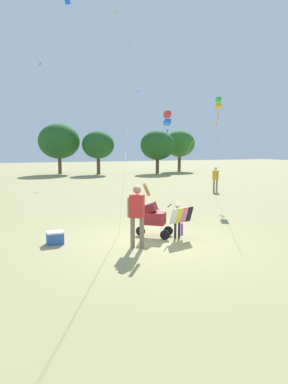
{
  "coord_description": "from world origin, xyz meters",
  "views": [
    {
      "loc": [
        -3.86,
        -8.35,
        2.58
      ],
      "look_at": [
        0.11,
        0.84,
        1.3
      ],
      "focal_mm": 31.45,
      "sensor_mm": 36.0,
      "label": 1
    }
  ],
  "objects": [
    {
      "name": "treeline_distant",
      "position": [
        4.28,
        26.33,
        3.13
      ],
      "size": [
        36.93,
        6.85,
        5.22
      ],
      "color": "brown",
      "rests_on": "ground"
    },
    {
      "name": "ground_plane",
      "position": [
        0.0,
        0.0,
        0.0
      ],
      "size": [
        120.0,
        120.0,
        0.0
      ],
      "primitive_type": "plane",
      "color": "#938E5B"
    },
    {
      "name": "cooler_box",
      "position": [
        -2.55,
        0.83,
        0.18
      ],
      "size": [
        0.45,
        0.33,
        0.35
      ],
      "color": "#2D5BB7",
      "rests_on": "ground"
    },
    {
      "name": "kite_green_novelty",
      "position": [
        6.43,
        6.05,
        4.83
      ],
      "size": [
        2.33,
        3.83,
        5.18
      ],
      "color": "green",
      "rests_on": "ground"
    },
    {
      "name": "child_with_butterfly_kite",
      "position": [
        0.84,
        0.03,
        0.61
      ],
      "size": [
        0.81,
        0.43,
        1.0
      ],
      "color": "#232328",
      "rests_on": "ground"
    },
    {
      "name": "person_red_shirt",
      "position": [
        8.25,
        8.7,
        0.89
      ],
      "size": [
        0.27,
        0.47,
        1.5
      ],
      "color": "#7F705B",
      "rests_on": "ground"
    },
    {
      "name": "person_adult_flyer",
      "position": [
        -0.62,
        -0.38,
        0.99
      ],
      "size": [
        0.66,
        0.45,
        1.72
      ],
      "color": "#7F705B",
      "rests_on": "ground"
    },
    {
      "name": "distant_kites_cluster",
      "position": [
        -0.88,
        22.39,
        12.02
      ],
      "size": [
        20.44,
        15.9,
        10.9
      ],
      "color": "#F4A319"
    },
    {
      "name": "kite_orange_delta",
      "position": [
        4.38,
        7.64,
        4.17
      ],
      "size": [
        0.43,
        3.26,
        4.58
      ],
      "color": "red",
      "rests_on": "ground"
    },
    {
      "name": "stroller",
      "position": [
        0.25,
        0.47,
        0.61
      ],
      "size": [
        1.03,
        0.91,
        1.03
      ],
      "color": "black",
      "rests_on": "ground"
    }
  ]
}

